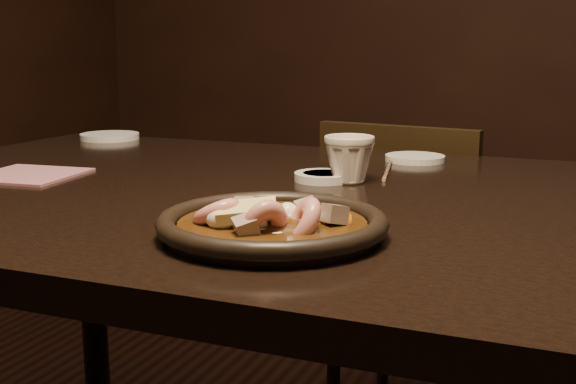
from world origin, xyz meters
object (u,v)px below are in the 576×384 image
at_px(chair, 410,276).
at_px(tea_cup, 349,158).
at_px(table, 329,246).
at_px(plate, 272,225).

xyz_separation_m(chair, tea_cup, (0.02, -0.54, 0.36)).
xyz_separation_m(table, tea_cup, (-0.00, 0.10, 0.12)).
height_order(table, plate, plate).
height_order(table, chair, chair).
bearing_deg(plate, chair, 92.21).
xyz_separation_m(table, chair, (-0.02, 0.63, -0.24)).
bearing_deg(chair, tea_cup, 99.80).
bearing_deg(chair, plate, 100.41).
distance_m(chair, plate, 0.94).
bearing_deg(tea_cup, table, -88.92).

